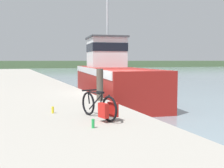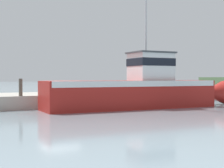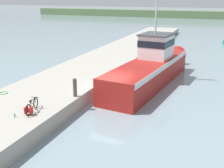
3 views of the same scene
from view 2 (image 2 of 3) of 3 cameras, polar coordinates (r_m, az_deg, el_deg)
The scene contains 4 objects.
ground_plane at distance 23.57m, azimuth -8.80°, elevation -4.34°, with size 320.00×320.00×0.00m, color gray.
dock_pier at distance 27.47m, azimuth -12.41°, elevation -2.58°, with size 5.98×80.00×0.96m, color #A39E93.
fishing_boat_main at distance 25.08m, azimuth 4.85°, elevation -0.73°, with size 4.44×15.36×10.01m.
mooring_post at distance 24.21m, azimuth -14.95°, elevation -0.53°, with size 0.25×0.25×1.19m, color #51473D.
Camera 2 is at (21.46, -9.50, 2.22)m, focal length 55.00 mm.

